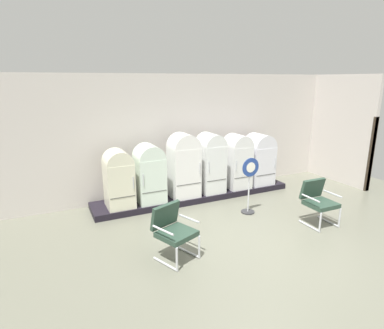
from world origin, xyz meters
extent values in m
cube|color=#6A6B5B|center=(0.00, 0.00, -0.03)|extent=(12.00, 10.00, 0.05)
cube|color=beige|center=(0.00, 3.66, 1.61)|extent=(11.76, 0.12, 3.22)
cube|color=#47443F|center=(0.00, 3.66, 2.87)|extent=(11.76, 0.07, 0.06)
cube|color=beige|center=(4.66, 2.50, 1.61)|extent=(0.12, 2.20, 3.22)
cube|color=#33281E|center=(4.66, 1.43, 1.05)|extent=(0.16, 0.06, 2.10)
cube|color=black|center=(0.00, 3.02, 0.08)|extent=(5.38, 0.95, 0.15)
cube|color=beige|center=(-2.03, 2.92, 0.68)|extent=(0.62, 0.66, 1.05)
cylinder|color=beige|center=(-2.03, 2.92, 1.20)|extent=(0.62, 0.65, 0.62)
cube|color=#383838|center=(-2.03, 2.59, 0.49)|extent=(0.57, 0.01, 0.01)
cylinder|color=silver|center=(-1.77, 2.57, 0.80)|extent=(0.02, 0.02, 0.28)
cube|color=silver|center=(-1.27, 2.93, 0.70)|extent=(0.65, 0.68, 1.10)
cylinder|color=silver|center=(-1.27, 2.93, 1.25)|extent=(0.65, 0.66, 0.65)
cube|color=#383838|center=(-1.27, 2.59, 0.50)|extent=(0.60, 0.01, 0.01)
cylinder|color=silver|center=(-1.54, 2.57, 0.83)|extent=(0.02, 0.02, 0.28)
cube|color=white|center=(-0.38, 2.89, 0.79)|extent=(0.71, 0.60, 1.28)
cylinder|color=white|center=(-0.38, 2.89, 1.43)|extent=(0.71, 0.59, 0.71)
cube|color=#383838|center=(-0.38, 2.59, 0.56)|extent=(0.65, 0.01, 0.01)
cylinder|color=silver|center=(-0.08, 2.57, 0.94)|extent=(0.02, 0.02, 0.28)
cube|color=white|center=(0.41, 2.93, 0.78)|extent=(0.61, 0.69, 1.27)
cylinder|color=white|center=(0.41, 2.93, 1.42)|extent=(0.61, 0.67, 0.61)
cube|color=#383838|center=(0.41, 2.59, 0.56)|extent=(0.56, 0.01, 0.01)
cylinder|color=silver|center=(0.17, 2.57, 0.94)|extent=(0.02, 0.02, 0.28)
cube|color=white|center=(1.24, 2.92, 0.74)|extent=(0.62, 0.66, 1.17)
cylinder|color=white|center=(1.24, 2.92, 1.32)|extent=(0.62, 0.65, 0.62)
cube|color=#383838|center=(1.24, 2.59, 0.53)|extent=(0.57, 0.01, 0.01)
cylinder|color=silver|center=(0.99, 2.57, 0.88)|extent=(0.02, 0.02, 0.28)
cube|color=white|center=(1.99, 2.93, 0.70)|extent=(0.70, 0.68, 1.09)
cylinder|color=white|center=(1.99, 2.93, 1.24)|extent=(0.70, 0.67, 0.70)
cube|color=#383838|center=(1.99, 2.59, 0.50)|extent=(0.65, 0.01, 0.01)
cylinder|color=silver|center=(2.28, 2.57, 0.83)|extent=(0.02, 0.02, 0.28)
cylinder|color=silver|center=(-1.87, 0.33, 0.02)|extent=(0.26, 0.57, 0.04)
cylinder|color=silver|center=(-1.77, 0.07, 0.23)|extent=(0.05, 0.05, 0.42)
cylinder|color=silver|center=(-1.36, 0.54, 0.02)|extent=(0.26, 0.57, 0.04)
cylinder|color=silver|center=(-1.25, 0.28, 0.23)|extent=(0.05, 0.05, 0.42)
cube|color=#2C4436|center=(-1.61, 0.43, 0.48)|extent=(0.75, 0.73, 0.09)
cube|color=#2C4436|center=(-1.72, 0.70, 0.75)|extent=(0.61, 0.37, 0.45)
cylinder|color=silver|center=(-1.91, 0.32, 0.67)|extent=(0.22, 0.47, 0.04)
cylinder|color=silver|center=(-1.32, 0.55, 0.67)|extent=(0.22, 0.47, 0.04)
cylinder|color=silver|center=(1.45, 0.37, 0.02)|extent=(0.05, 0.60, 0.04)
cylinder|color=silver|center=(1.44, 0.09, 0.23)|extent=(0.04, 0.04, 0.42)
cylinder|color=silver|center=(2.00, 0.37, 0.02)|extent=(0.05, 0.60, 0.04)
cylinder|color=silver|center=(1.99, 0.09, 0.23)|extent=(0.04, 0.04, 0.42)
cube|color=#2C4436|center=(1.72, 0.37, 0.48)|extent=(0.60, 0.55, 0.09)
cube|color=#2C4436|center=(1.73, 0.65, 0.75)|extent=(0.59, 0.17, 0.45)
cylinder|color=silver|center=(1.41, 0.37, 0.67)|extent=(0.04, 0.49, 0.04)
cylinder|color=silver|center=(2.03, 0.36, 0.67)|extent=(0.04, 0.49, 0.04)
cylinder|color=#2D2D30|center=(0.71, 1.59, 0.01)|extent=(0.32, 0.32, 0.03)
cylinder|color=silver|center=(0.71, 1.59, 0.58)|extent=(0.04, 0.04, 1.09)
cylinder|color=navy|center=(0.71, 1.56, 1.12)|extent=(0.44, 0.02, 0.44)
cylinder|color=white|center=(0.71, 1.55, 1.12)|extent=(0.24, 0.00, 0.24)
camera|label=1|loc=(-3.55, -4.24, 3.08)|focal=30.01mm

